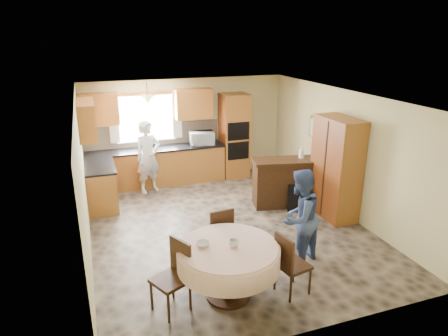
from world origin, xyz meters
name	(u,v)px	position (x,y,z in m)	size (l,w,h in m)	color
floor	(227,227)	(0.00, 0.00, 0.00)	(5.00, 6.00, 0.01)	#70614E
ceiling	(227,97)	(0.00, 0.00, 2.50)	(5.00, 6.00, 0.01)	white
wall_back	(187,129)	(0.00, 3.00, 1.25)	(5.00, 0.02, 2.50)	#C7BC80
wall_front	(314,244)	(0.00, -3.00, 1.25)	(5.00, 0.02, 2.50)	#C7BC80
wall_left	(83,182)	(-2.50, 0.00, 1.25)	(0.02, 6.00, 2.50)	#C7BC80
wall_right	(343,152)	(2.50, 0.00, 1.25)	(0.02, 6.00, 2.50)	#C7BC80
window	(146,118)	(-1.00, 2.98, 1.60)	(1.40, 0.03, 1.10)	white
curtain_left	(113,119)	(-1.75, 2.93, 1.65)	(0.22, 0.02, 1.15)	white
curtain_right	(177,115)	(-0.25, 2.93, 1.65)	(0.22, 0.02, 1.15)	white
base_cab_back	(157,167)	(-0.85, 2.70, 0.44)	(3.30, 0.60, 0.88)	#BF8133
counter_back	(156,149)	(-0.85, 2.70, 0.90)	(3.30, 0.64, 0.04)	black
base_cab_left	(101,187)	(-2.20, 1.80, 0.44)	(0.60, 1.20, 0.88)	#BF8133
counter_left	(99,166)	(-2.20, 1.80, 0.90)	(0.64, 1.20, 0.04)	black
backsplash	(153,135)	(-0.85, 2.99, 1.18)	(3.30, 0.02, 0.55)	tan
wall_cab_left	(99,109)	(-2.05, 2.83, 1.91)	(0.85, 0.33, 0.72)	#CB7832
wall_cab_right	(194,104)	(0.15, 2.83, 1.91)	(0.90, 0.33, 0.72)	#CB7832
wall_cab_side	(87,119)	(-2.33, 1.80, 1.91)	(0.33, 1.20, 0.72)	#CB7832
oven_tower	(234,136)	(1.15, 2.69, 1.06)	(0.66, 0.62, 2.12)	#BF8133
oven_upper	(239,131)	(1.15, 2.38, 1.25)	(0.56, 0.01, 0.45)	black
oven_lower	(238,151)	(1.15, 2.38, 0.75)	(0.56, 0.01, 0.45)	black
pendant	(148,100)	(-1.00, 2.50, 2.12)	(0.36, 0.36, 0.18)	beige
sideboard	(284,184)	(1.51, 0.58, 0.48)	(1.36, 0.56, 0.97)	#3D2310
space_heater	(297,197)	(1.66, 0.27, 0.29)	(0.42, 0.29, 0.57)	black
cupboard	(336,168)	(2.22, -0.19, 1.01)	(0.53, 1.06, 2.02)	#BF8133
dining_table	(228,257)	(-0.70, -2.00, 0.63)	(1.42, 1.42, 0.81)	#3D2310
chair_left	(175,272)	(-1.45, -1.98, 0.55)	(0.57, 0.57, 0.99)	#3D2310
chair_back	(219,232)	(-0.53, -1.11, 0.54)	(0.46, 0.46, 0.97)	#3D2310
chair_right	(289,262)	(0.13, -2.22, 0.52)	(0.48, 0.48, 0.95)	#3D2310
framed_picture	(317,128)	(2.47, 0.98, 1.53)	(0.06, 0.57, 0.47)	gold
microwave	(202,138)	(0.29, 2.65, 1.08)	(0.59, 0.40, 0.32)	silver
person_sink	(148,157)	(-1.10, 2.30, 0.84)	(0.62, 0.41, 1.69)	silver
person_dining	(299,218)	(0.66, -1.53, 0.80)	(0.78, 0.60, 1.59)	#3A4C7F
bowl_sideboard	(271,163)	(1.17, 0.58, 0.99)	(0.21, 0.21, 0.05)	#B2B2B2
bottle_sideboard	(302,153)	(1.88, 0.58, 1.13)	(0.12, 0.12, 0.32)	silver
cup_table	(234,243)	(-0.64, -2.04, 0.86)	(0.13, 0.13, 0.10)	#B2B2B2
bowl_table	(203,244)	(-1.02, -1.89, 0.84)	(0.18, 0.18, 0.06)	#B2B2B2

